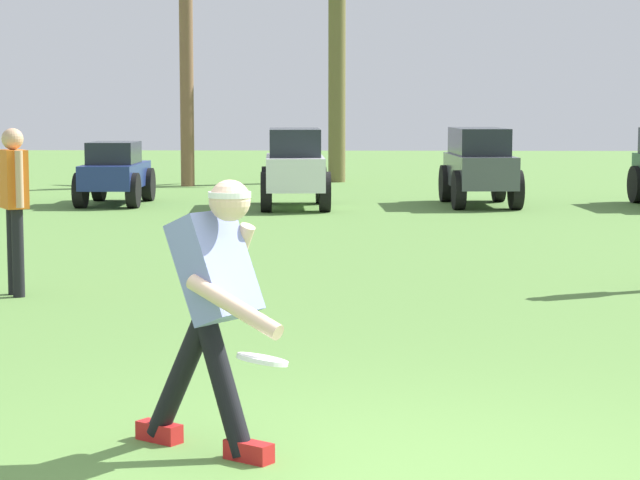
{
  "coord_description": "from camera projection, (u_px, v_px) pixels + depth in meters",
  "views": [
    {
      "loc": [
        0.01,
        -5.71,
        1.81
      ],
      "look_at": [
        -0.24,
        2.41,
        0.9
      ],
      "focal_mm": 70.0,
      "sensor_mm": 36.0,
      "label": 1
    }
  ],
  "objects": [
    {
      "name": "frisbee_thrower",
      "position": [
        214.0,
        301.0,
        6.33
      ],
      "size": [
        0.85,
        0.85,
        1.42
      ],
      "color": "black",
      "rests_on": "ground_plane"
    },
    {
      "name": "parked_car_slot_c",
      "position": [
        295.0,
        165.0,
        21.2
      ],
      "size": [
        1.3,
        2.46,
        1.34
      ],
      "color": "silver",
      "rests_on": "ground_plane"
    },
    {
      "name": "parked_car_slot_b",
      "position": [
        115.0,
        172.0,
        21.82
      ],
      "size": [
        1.09,
        2.2,
        1.1
      ],
      "color": "navy",
      "rests_on": "ground_plane"
    },
    {
      "name": "frisbee_in_flight",
      "position": [
        262.0,
        360.0,
        5.91
      ],
      "size": [
        0.34,
        0.34,
        0.07
      ],
      "color": "white"
    },
    {
      "name": "parked_car_slot_d",
      "position": [
        479.0,
        164.0,
        21.64
      ],
      "size": [
        1.28,
        2.45,
        1.34
      ],
      "color": "#474C51",
      "rests_on": "ground_plane"
    },
    {
      "name": "teammate_midfield",
      "position": [
        14.0,
        195.0,
        11.52
      ],
      "size": [
        0.34,
        0.46,
        1.56
      ],
      "color": "black",
      "rests_on": "ground_plane"
    },
    {
      "name": "palm_tree_left_of_centre",
      "position": [
        337.0,
        41.0,
        27.65
      ],
      "size": [
        3.41,
        3.66,
        5.21
      ],
      "color": "brown",
      "rests_on": "ground_plane"
    },
    {
      "name": "palm_tree_far_left",
      "position": [
        186.0,
        27.0,
        26.23
      ],
      "size": [
        3.85,
        3.19,
        5.32
      ],
      "color": "brown",
      "rests_on": "ground_plane"
    }
  ]
}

